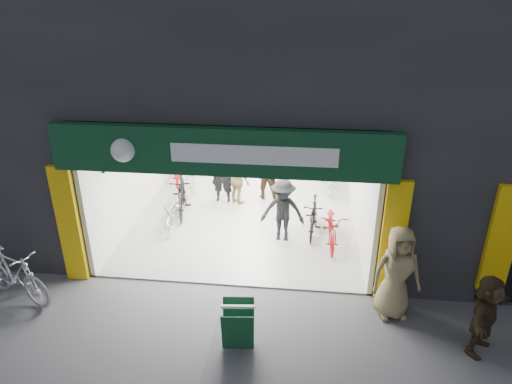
% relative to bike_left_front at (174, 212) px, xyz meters
% --- Properties ---
extents(ground, '(60.00, 60.00, 0.00)m').
position_rel_bike_left_front_xyz_m(ground, '(1.80, -2.42, -0.42)').
color(ground, '#56565B').
rests_on(ground, ground).
extents(building, '(17.00, 10.27, 8.00)m').
position_rel_bike_left_front_xyz_m(building, '(2.71, 2.57, 3.89)').
color(building, '#232326').
rests_on(building, ground).
extents(bike_left_front, '(0.65, 1.64, 0.84)m').
position_rel_bike_left_front_xyz_m(bike_left_front, '(0.00, 0.00, 0.00)').
color(bike_left_front, silver).
rests_on(bike_left_front, ground).
extents(bike_left_midfront, '(0.91, 1.96, 1.14)m').
position_rel_bike_left_front_xyz_m(bike_left_midfront, '(0.00, 0.81, 0.15)').
color(bike_left_midfront, black).
rests_on(bike_left_midfront, ground).
extents(bike_left_midback, '(1.05, 2.01, 1.01)m').
position_rel_bike_left_front_xyz_m(bike_left_midback, '(-0.70, 3.07, 0.08)').
color(bike_left_midback, '#9A0F0E').
rests_on(bike_left_midback, ground).
extents(bike_left_back, '(0.56, 1.59, 0.94)m').
position_rel_bike_left_front_xyz_m(bike_left_back, '(0.00, 1.77, 0.05)').
color(bike_left_back, silver).
rests_on(bike_left_back, ground).
extents(bike_right_front, '(0.59, 1.62, 0.95)m').
position_rel_bike_left_front_xyz_m(bike_right_front, '(3.60, 0.06, 0.06)').
color(bike_right_front, black).
rests_on(bike_right_front, ground).
extents(bike_right_mid, '(0.63, 1.79, 0.94)m').
position_rel_bike_left_front_xyz_m(bike_right_mid, '(4.05, -0.38, 0.05)').
color(bike_right_mid, maroon).
rests_on(bike_right_mid, ground).
extents(bike_right_back, '(0.86, 2.05, 1.19)m').
position_rel_bike_left_front_xyz_m(bike_right_back, '(3.99, 2.88, 0.18)').
color(bike_right_back, '#A3A3A7').
rests_on(bike_right_back, ground).
extents(parked_bike, '(2.00, 1.22, 1.16)m').
position_rel_bike_left_front_xyz_m(parked_bike, '(-2.30, -3.30, 0.16)').
color(parked_bike, silver).
rests_on(parked_bike, ground).
extents(customer_a, '(0.68, 0.46, 1.81)m').
position_rel_bike_left_front_xyz_m(customer_a, '(1.02, 1.62, 0.49)').
color(customer_a, black).
rests_on(customer_a, ground).
extents(customer_b, '(1.08, 0.95, 1.88)m').
position_rel_bike_left_front_xyz_m(customer_b, '(2.27, 2.02, 0.52)').
color(customer_b, '#382819').
rests_on(customer_b, ground).
extents(customer_c, '(1.08, 0.65, 1.64)m').
position_rel_bike_left_front_xyz_m(customer_c, '(2.84, -0.41, 0.40)').
color(customer_c, black).
rests_on(customer_c, ground).
extents(customer_d, '(0.93, 0.81, 1.50)m').
position_rel_bike_left_front_xyz_m(customer_d, '(1.45, 1.51, 0.33)').
color(customer_d, '#948356').
rests_on(customer_d, ground).
extents(pedestrian_near, '(1.01, 0.76, 1.88)m').
position_rel_bike_left_front_xyz_m(pedestrian_near, '(5.10, -2.94, 0.52)').
color(pedestrian_near, '#8A7A50').
rests_on(pedestrian_near, ground).
extents(pedestrian_far, '(1.17, 1.39, 1.50)m').
position_rel_bike_left_front_xyz_m(pedestrian_far, '(6.44, -3.75, 0.33)').
color(pedestrian_far, '#392919').
rests_on(pedestrian_far, ground).
extents(sandwich_board, '(0.60, 0.61, 0.85)m').
position_rel_bike_left_front_xyz_m(sandwich_board, '(2.30, -4.13, 0.05)').
color(sandwich_board, '#114425').
rests_on(sandwich_board, ground).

